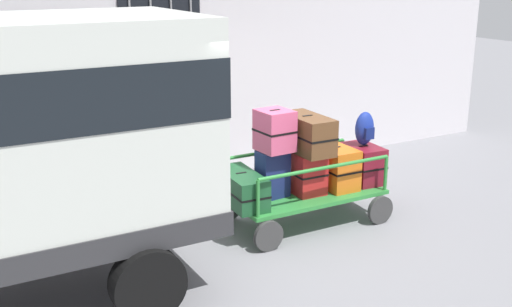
{
  "coord_description": "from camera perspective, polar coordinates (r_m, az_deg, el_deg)",
  "views": [
    {
      "loc": [
        -3.6,
        -6.1,
        3.12
      ],
      "look_at": [
        -0.11,
        0.08,
        1.02
      ],
      "focal_mm": 44.08,
      "sensor_mm": 36.0,
      "label": 1
    }
  ],
  "objects": [
    {
      "name": "suitcase_midleft_middle",
      "position": [
        7.46,
        1.7,
        2.1
      ],
      "size": [
        0.4,
        0.44,
        0.5
      ],
      "color": "#CC4C72",
      "rests_on": "suitcase_midleft_bottom"
    },
    {
      "name": "cart_railing",
      "position": [
        7.83,
        4.44,
        -0.9
      ],
      "size": [
        1.9,
        0.95,
        0.46
      ],
      "color": "#2D8438",
      "rests_on": "luggage_cart"
    },
    {
      "name": "luggage_cart",
      "position": [
        7.97,
        4.37,
        -3.97
      ],
      "size": [
        2.01,
        1.08,
        0.42
      ],
      "color": "#2D8438",
      "rests_on": "ground"
    },
    {
      "name": "suitcase_midright_bottom",
      "position": [
        8.07,
        7.2,
        -1.24
      ],
      "size": [
        0.39,
        0.63,
        0.53
      ],
      "color": "orange",
      "rests_on": "luggage_cart"
    },
    {
      "name": "suitcase_center_bottom",
      "position": [
        7.84,
        4.52,
        -1.68
      ],
      "size": [
        0.39,
        0.49,
        0.54
      ],
      "color": "#B21E1E",
      "rests_on": "luggage_cart"
    },
    {
      "name": "suitcase_right_bottom",
      "position": [
        8.34,
        9.64,
        -0.91
      ],
      "size": [
        0.43,
        0.63,
        0.49
      ],
      "color": "maroon",
      "rests_on": "luggage_cart"
    },
    {
      "name": "suitcase_center_middle",
      "position": [
        7.69,
        4.64,
        1.81
      ],
      "size": [
        0.4,
        0.81,
        0.45
      ],
      "color": "brown",
      "rests_on": "suitcase_center_bottom"
    },
    {
      "name": "ground_plane",
      "position": [
        7.74,
        1.02,
        -7.26
      ],
      "size": [
        40.0,
        40.0,
        0.0
      ],
      "primitive_type": "plane",
      "color": "gray"
    },
    {
      "name": "building_wall",
      "position": [
        9.37,
        -6.93,
        12.58
      ],
      "size": [
        12.0,
        0.38,
        5.0
      ],
      "color": "silver",
      "rests_on": "ground"
    },
    {
      "name": "backpack",
      "position": [
        8.24,
        9.84,
        2.23
      ],
      "size": [
        0.27,
        0.22,
        0.44
      ],
      "color": "navy",
      "rests_on": "suitcase_right_bottom"
    },
    {
      "name": "suitcase_left_bottom",
      "position": [
        7.47,
        -1.35,
        -3.18
      ],
      "size": [
        0.44,
        0.89,
        0.39
      ],
      "color": "#194C28",
      "rests_on": "luggage_cart"
    },
    {
      "name": "suitcase_midleft_bottom",
      "position": [
        7.65,
        1.52,
        -1.84
      ],
      "size": [
        0.41,
        0.29,
        0.6
      ],
      "color": "navy",
      "rests_on": "luggage_cart"
    }
  ]
}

